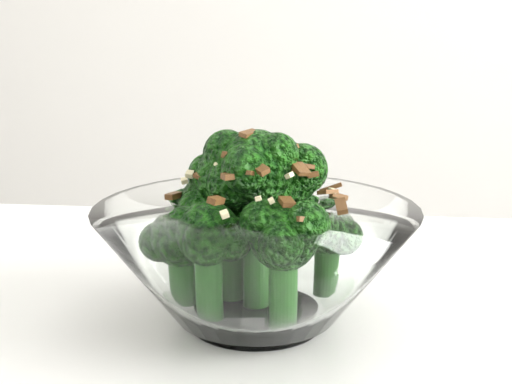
# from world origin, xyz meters

# --- Properties ---
(broccoli_dish) EXTENTS (0.20, 0.20, 0.12)m
(broccoli_dish) POSITION_xyz_m (-0.03, 0.03, 0.80)
(broccoli_dish) COLOR white
(broccoli_dish) RESTS_ON table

